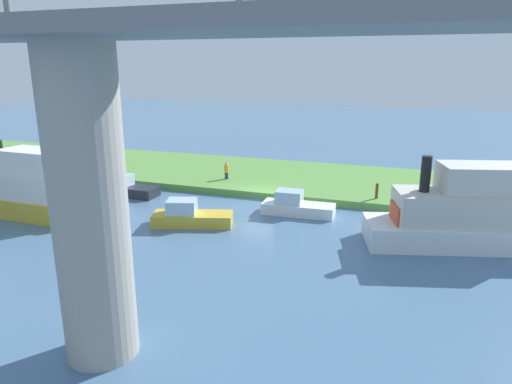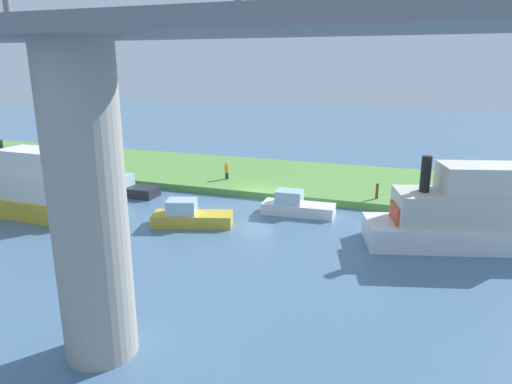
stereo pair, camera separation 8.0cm
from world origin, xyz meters
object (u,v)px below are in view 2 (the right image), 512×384
object	(u,v)px
person_on_bank	(227,171)
mooring_post	(377,191)
houseboat_blue	(465,213)
riverboat_paddlewheel	(296,206)
bridge_pylon	(89,209)
motorboat_red	(126,188)
pontoon_yellow	(190,216)
motorboat_white	(30,188)

from	to	relation	value
person_on_bank	mooring_post	world-z (taller)	person_on_bank
houseboat_blue	riverboat_paddlewheel	size ratio (longest dim) A/B	2.12
bridge_pylon	riverboat_paddlewheel	bearing A→B (deg)	-97.96
bridge_pylon	mooring_post	distance (m)	22.19
houseboat_blue	riverboat_paddlewheel	world-z (taller)	houseboat_blue
motorboat_red	pontoon_yellow	bearing A→B (deg)	150.24
motorboat_white	riverboat_paddlewheel	world-z (taller)	motorboat_white
person_on_bank	riverboat_paddlewheel	world-z (taller)	person_on_bank
bridge_pylon	pontoon_yellow	world-z (taller)	bridge_pylon
motorboat_white	riverboat_paddlewheel	bearing A→B (deg)	-160.36
motorboat_red	bridge_pylon	bearing A→B (deg)	122.66
motorboat_red	riverboat_paddlewheel	world-z (taller)	riverboat_paddlewheel
houseboat_blue	riverboat_paddlewheel	distance (m)	10.22
mooring_post	pontoon_yellow	bearing A→B (deg)	37.73
motorboat_white	riverboat_paddlewheel	size ratio (longest dim) A/B	1.97
motorboat_red	mooring_post	bearing A→B (deg)	-168.60
mooring_post	person_on_bank	bearing A→B (deg)	-8.06
bridge_pylon	person_on_bank	xyz separation A→B (m)	(4.93, -22.31, -3.93)
pontoon_yellow	motorboat_red	size ratio (longest dim) A/B	1.10
bridge_pylon	houseboat_blue	world-z (taller)	bridge_pylon
person_on_bank	pontoon_yellow	world-z (taller)	person_on_bank
houseboat_blue	motorboat_red	distance (m)	23.29
pontoon_yellow	motorboat_white	size ratio (longest dim) A/B	0.54
mooring_post	houseboat_blue	size ratio (longest dim) A/B	0.11
bridge_pylon	riverboat_paddlewheel	size ratio (longest dim) A/B	2.15
riverboat_paddlewheel	mooring_post	bearing A→B (deg)	-141.87
motorboat_white	motorboat_red	bearing A→B (deg)	-117.63
mooring_post	houseboat_blue	bearing A→B (deg)	130.53
pontoon_yellow	riverboat_paddlewheel	distance (m)	7.02
motorboat_red	motorboat_white	bearing A→B (deg)	62.37
bridge_pylon	houseboat_blue	size ratio (longest dim) A/B	1.01
bridge_pylon	riverboat_paddlewheel	world-z (taller)	bridge_pylon
houseboat_blue	mooring_post	bearing A→B (deg)	-49.47
houseboat_blue	pontoon_yellow	size ratio (longest dim) A/B	1.98
houseboat_blue	motorboat_red	world-z (taller)	houseboat_blue
pontoon_yellow	motorboat_red	world-z (taller)	pontoon_yellow
mooring_post	motorboat_red	bearing A→B (deg)	11.40
pontoon_yellow	motorboat_red	distance (m)	8.83
houseboat_blue	motorboat_red	bearing A→B (deg)	-5.79
person_on_bank	motorboat_white	size ratio (longest dim) A/B	0.15
riverboat_paddlewheel	houseboat_blue	bearing A→B (deg)	167.32
houseboat_blue	motorboat_white	size ratio (longest dim) A/B	1.08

